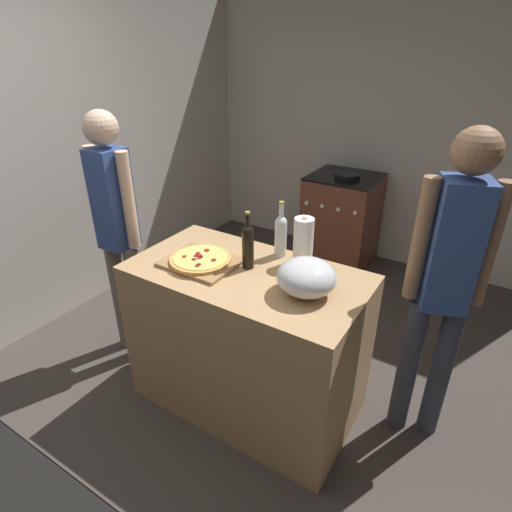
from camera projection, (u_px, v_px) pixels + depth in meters
ground_plane at (284, 320)px, 3.45m from camera, size 3.81×3.64×0.02m
kitchen_wall_rear at (367, 127)px, 4.03m from camera, size 3.81×0.10×2.60m
kitchen_wall_left at (122, 137)px, 3.63m from camera, size 0.10×3.64×2.60m
counter at (247, 340)px, 2.47m from camera, size 1.30×0.70×0.94m
cutting_board at (201, 262)px, 2.33m from camera, size 0.40×0.32×0.02m
pizza at (201, 259)px, 2.32m from camera, size 0.34×0.34×0.03m
mixing_bowl at (307, 277)px, 2.02m from camera, size 0.29×0.29×0.18m
paper_towel_roll at (303, 241)px, 2.28m from camera, size 0.11×0.11×0.27m
wine_bottle_green at (281, 234)px, 2.36m from camera, size 0.07×0.07×0.33m
wine_bottle_clear at (248, 244)px, 2.23m from camera, size 0.06×0.06×0.33m
stove at (341, 221)px, 4.12m from camera, size 0.63×0.63×0.96m
person_in_stripes at (117, 227)px, 2.68m from camera, size 0.36×0.20×1.70m
person_in_red at (446, 280)px, 2.03m from camera, size 0.36×0.26×1.74m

